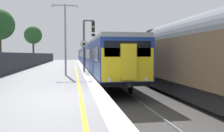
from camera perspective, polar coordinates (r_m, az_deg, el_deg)
name	(u,v)px	position (r m, az deg, el deg)	size (l,w,h in m)	color
ground	(161,112)	(9.20, 11.75, -10.76)	(17.40, 110.00, 1.21)	gray
commuter_train_at_platform	(89,56)	(40.70, -5.49, 2.49)	(2.83, 58.74, 3.81)	navy
freight_train_adjacent_track	(158,55)	(19.30, 11.02, 2.74)	(2.60, 28.60, 4.60)	#232326
signal_gantry	(87,39)	(21.76, -6.07, 6.51)	(1.10, 0.24, 4.67)	#47474C
speed_limit_sign	(84,52)	(19.56, -6.82, 3.34)	(0.59, 0.08, 2.68)	#59595B
platform_lamp_mid	(65,33)	(17.63, -11.26, 7.85)	(2.00, 0.20, 5.19)	#93999E
background_tree_centre	(33,36)	(44.69, -18.60, 6.99)	(3.14, 3.14, 6.54)	#473323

